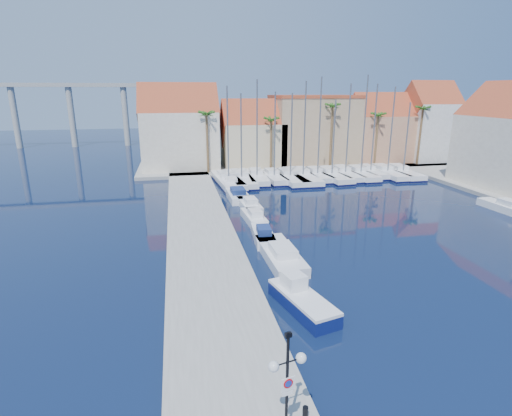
{
  "coord_description": "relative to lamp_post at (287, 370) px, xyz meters",
  "views": [
    {
      "loc": [
        -10.92,
        -19.43,
        12.57
      ],
      "look_at": [
        -4.4,
        12.63,
        3.0
      ],
      "focal_mm": 28.0,
      "sensor_mm": 36.0,
      "label": 1
    }
  ],
  "objects": [
    {
      "name": "sailboat_12",
      "position": [
        30.71,
        43.79,
        -2.77
      ],
      "size": [
        3.2,
        10.4,
        11.06
      ],
      "rotation": [
        0.0,
        0.0,
        -0.05
      ],
      "color": "white",
      "rests_on": "ground"
    },
    {
      "name": "sailboat_6",
      "position": [
        17.09,
        44.38,
        -2.69
      ],
      "size": [
        2.86,
        9.13,
        14.56
      ],
      "rotation": [
        0.0,
        0.0,
        0.05
      ],
      "color": "white",
      "rests_on": "ground"
    },
    {
      "name": "viaduct",
      "position": [
        -31.55,
        90.22,
        6.92
      ],
      "size": [
        48.0,
        2.2,
        14.45
      ],
      "color": "#9E9E99",
      "rests_on": "ground"
    },
    {
      "name": "sailboat_3",
      "position": [
        10.46,
        44.23,
        -2.73
      ],
      "size": [
        2.63,
        8.99,
        12.56
      ],
      "rotation": [
        0.0,
        0.0,
        0.03
      ],
      "color": "white",
      "rests_on": "ground"
    },
    {
      "name": "sailboat_0",
      "position": [
        3.66,
        43.44,
        -2.76
      ],
      "size": [
        3.89,
        11.78,
        13.31
      ],
      "rotation": [
        0.0,
        0.0,
        0.07
      ],
      "color": "white",
      "rests_on": "ground"
    },
    {
      "name": "palm_0",
      "position": [
        1.52,
        50.22,
        5.75
      ],
      "size": [
        2.6,
        2.6,
        10.15
      ],
      "color": "brown",
      "rests_on": "shore_north"
    },
    {
      "name": "sailboat_7",
      "position": [
        19.07,
        43.88,
        -2.77
      ],
      "size": [
        3.62,
        10.82,
        11.5
      ],
      "rotation": [
        0.0,
        0.0,
        0.08
      ],
      "color": "white",
      "rests_on": "ground"
    },
    {
      "name": "sailboat_10",
      "position": [
        25.83,
        44.8,
        -2.7
      ],
      "size": [
        2.52,
        8.59,
        13.67
      ],
      "rotation": [
        0.0,
        0.0,
        0.03
      ],
      "color": "white",
      "rests_on": "ground"
    },
    {
      "name": "sailboat_1",
      "position": [
        5.64,
        44.08,
        -2.77
      ],
      "size": [
        3.01,
        11.37,
        12.34
      ],
      "rotation": [
        0.0,
        0.0,
        -0.0
      ],
      "color": "white",
      "rests_on": "ground"
    },
    {
      "name": "sailboat_5",
      "position": [
        14.73,
        44.04,
        -2.76
      ],
      "size": [
        3.51,
        11.99,
        13.96
      ],
      "rotation": [
        0.0,
        0.0,
        -0.03
      ],
      "color": "white",
      "rests_on": "ground"
    },
    {
      "name": "building_0",
      "position": [
        -2.48,
        55.22,
        3.19
      ],
      "size": [
        12.3,
        9.0,
        13.5
      ],
      "color": "beige",
      "rests_on": "shore_north"
    },
    {
      "name": "palm_4",
      "position": [
        37.52,
        50.22,
        6.22
      ],
      "size": [
        2.6,
        2.6,
        10.65
      ],
      "color": "brown",
      "rests_on": "shore_north"
    },
    {
      "name": "ground",
      "position": [
        7.52,
        8.22,
        -3.33
      ],
      "size": [
        260.0,
        260.0,
        0.0
      ],
      "primitive_type": "plane",
      "color": "black",
      "rests_on": "ground"
    },
    {
      "name": "sailboat_2",
      "position": [
        8.05,
        44.69,
        -2.72
      ],
      "size": [
        3.29,
        9.99,
        14.17
      ],
      "rotation": [
        0.0,
        0.0,
        -0.07
      ],
      "color": "white",
      "rests_on": "ground"
    },
    {
      "name": "building_2",
      "position": [
        20.52,
        56.22,
        2.93
      ],
      "size": [
        14.2,
        10.2,
        11.5
      ],
      "color": "tan",
      "rests_on": "shore_north"
    },
    {
      "name": "motorboat_west_2",
      "position": [
        3.98,
        26.04,
        -2.82
      ],
      "size": [
        1.92,
        5.26,
        1.4
      ],
      "rotation": [
        0.0,
        0.0,
        0.05
      ],
      "color": "white",
      "rests_on": "ground"
    },
    {
      "name": "palm_2",
      "position": [
        21.52,
        50.22,
        6.69
      ],
      "size": [
        2.6,
        2.6,
        11.15
      ],
      "color": "brown",
      "rests_on": "shore_north"
    },
    {
      "name": "lamp_post",
      "position": [
        0.0,
        0.0,
        0.0
      ],
      "size": [
        1.44,
        0.63,
        4.31
      ],
      "rotation": [
        0.0,
        0.0,
        0.22
      ],
      "color": "black",
      "rests_on": "quay_west"
    },
    {
      "name": "sailboat_8",
      "position": [
        21.56,
        44.54,
        -2.74
      ],
      "size": [
        2.8,
        10.21,
        13.66
      ],
      "rotation": [
        0.0,
        0.0,
        0.01
      ],
      "color": "white",
      "rests_on": "ground"
    },
    {
      "name": "motorboat_west_4",
      "position": [
        3.76,
        35.57,
        -2.82
      ],
      "size": [
        2.32,
        7.09,
        1.4
      ],
      "rotation": [
        0.0,
        0.0,
        0.01
      ],
      "color": "white",
      "rests_on": "ground"
    },
    {
      "name": "building_1",
      "position": [
        9.52,
        55.22,
        1.96
      ],
      "size": [
        10.3,
        8.0,
        11.0
      ],
      "color": "beige",
      "rests_on": "shore_north"
    },
    {
      "name": "building_3",
      "position": [
        32.52,
        55.22,
        2.53
      ],
      "size": [
        10.3,
        8.0,
        12.0
      ],
      "color": "tan",
      "rests_on": "shore_north"
    },
    {
      "name": "palm_3",
      "position": [
        29.52,
        50.22,
        5.28
      ],
      "size": [
        2.6,
        2.6,
        9.65
      ],
      "color": "brown",
      "rests_on": "shore_north"
    },
    {
      "name": "motorboat_west_5",
      "position": [
        3.86,
        41.72,
        -2.82
      ],
      "size": [
        2.47,
        6.86,
        1.4
      ],
      "rotation": [
        0.0,
        0.0,
        -0.05
      ],
      "color": "white",
      "rests_on": "ground"
    },
    {
      "name": "fishing_boat",
      "position": [
        3.52,
        9.17,
        -2.7
      ],
      "size": [
        3.09,
        5.7,
        1.9
      ],
      "rotation": [
        0.0,
        0.0,
        0.25
      ],
      "color": "#0E1854",
      "rests_on": "ground"
    },
    {
      "name": "motorboat_west_3",
      "position": [
        4.38,
        30.68,
        -2.82
      ],
      "size": [
        2.07,
        5.75,
        1.4
      ],
      "rotation": [
        0.0,
        0.0,
        0.04
      ],
      "color": "white",
      "rests_on": "ground"
    },
    {
      "name": "sailboat_9",
      "position": [
        23.83,
        44.01,
        -2.71
      ],
      "size": [
        2.59,
        9.7,
        14.85
      ],
      "rotation": [
        0.0,
        0.0,
        -0.0
      ],
      "color": "white",
      "rests_on": "ground"
    },
    {
      "name": "building_4",
      "position": [
        41.52,
        54.22,
        3.63
      ],
      "size": [
        8.3,
        8.0,
        14.0
      ],
      "color": "silver",
      "rests_on": "shore_north"
    },
    {
      "name": "motorboat_west_0",
      "position": [
        4.15,
        16.41,
        -2.82
      ],
      "size": [
        2.54,
        7.47,
        1.4
      ],
      "rotation": [
        0.0,
        0.0,
        0.02
      ],
      "color": "white",
      "rests_on": "ground"
    },
    {
      "name": "shore_north",
      "position": [
        17.52,
        56.22,
        -3.08
      ],
      "size": [
        54.0,
        16.0,
        0.5
      ],
      "primitive_type": "cube",
      "color": "gray",
      "rests_on": "ground"
    },
    {
      "name": "sailboat_4",
      "position": [
        12.65,
        43.66,
        -2.76
      ],
      "size": [
        3.48,
        11.17,
        12.39
      ],
      "rotation": [
        0.0,
        0.0,
        0.05
      ],
      "color": "white",
      "rests_on": "ground"
    },
    {
      "name": "palm_1",
      "position": [
        11.52,
        50.22,
        4.8
      ],
      "size": [
        2.6,
        2.6,
        9.15
      ],
      "color": "brown",
      "rests_on": "shore_north"
    },
    {
      "name": "motorboat_west_1",
      "position": [
        3.78,
        20.87,
        -2.82
      ],
      "size": [
        2.04,
        5.2,
        1.4
      ],
      "rotation": [
        0.0,
        0.0,
        -0.08
      ],
      "color": "white",
      "rests_on": "ground"
    },
    {
      "name": "motorboat_east_1",
      "position": [
        31.53,
        24.38,
        -2.82
      ],
      "size": [
        2.12,
        5.82,
        1.4
      ],
      "rotation": [
        0.0,
        0.0,
        0.05
      ],
      "color": "white",
      "rests_on": "ground"
    },
    {
      "name": "quay_west",
      "position": [
        -1.48,
        21.72,
        -3.08
      ],
      "size": [
        6.0,
        77.0,
        0.5
      ],
      "primitive_type": "cube",
      "color": "gray",
      "rests_on": "ground"
    },
    {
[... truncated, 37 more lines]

